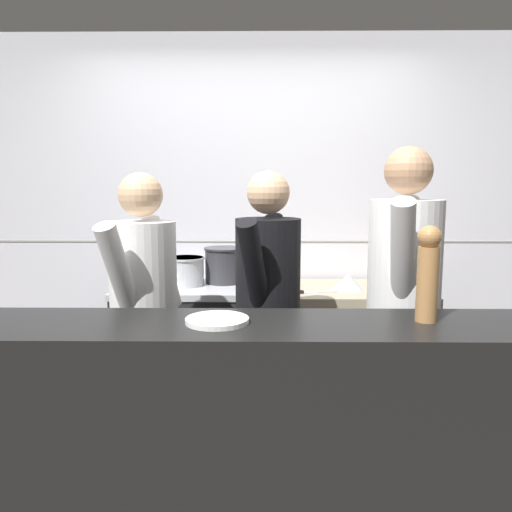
{
  "coord_description": "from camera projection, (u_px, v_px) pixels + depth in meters",
  "views": [
    {
      "loc": [
        0.08,
        -2.13,
        1.55
      ],
      "look_at": [
        0.05,
        0.71,
        1.15
      ],
      "focal_mm": 35.0,
      "sensor_mm": 36.0,
      "label": 1
    }
  ],
  "objects": [
    {
      "name": "wall_back_tiled",
      "position": [
        250.0,
        220.0,
        3.62
      ],
      "size": [
        8.0,
        0.06,
        2.6
      ],
      "color": "silver",
      "rests_on": "ground_plane"
    },
    {
      "name": "oven_range",
      "position": [
        186.0,
        350.0,
        3.35
      ],
      "size": [
        0.83,
        0.71,
        0.91
      ],
      "color": "#232326",
      "rests_on": "ground_plane"
    },
    {
      "name": "prep_counter",
      "position": [
        337.0,
        353.0,
        3.34
      ],
      "size": [
        1.14,
        0.65,
        0.88
      ],
      "color": "gray",
      "rests_on": "ground_plane"
    },
    {
      "name": "pass_counter",
      "position": [
        283.0,
        455.0,
        1.92
      ],
      "size": [
        2.87,
        0.45,
        1.04
      ],
      "color": "black",
      "rests_on": "ground_plane"
    },
    {
      "name": "stock_pot",
      "position": [
        145.0,
        268.0,
        3.22
      ],
      "size": [
        0.26,
        0.26,
        0.21
      ],
      "color": "#2D2D33",
      "rests_on": "oven_range"
    },
    {
      "name": "sauce_pot",
      "position": [
        185.0,
        270.0,
        3.22
      ],
      "size": [
        0.25,
        0.25,
        0.18
      ],
      "color": "#B7BABF",
      "rests_on": "oven_range"
    },
    {
      "name": "braising_pot",
      "position": [
        224.0,
        264.0,
        3.3
      ],
      "size": [
        0.26,
        0.26,
        0.23
      ],
      "color": "#2D2D33",
      "rests_on": "oven_range"
    },
    {
      "name": "mixing_bowl_steel",
      "position": [
        348.0,
        282.0,
        3.22
      ],
      "size": [
        0.21,
        0.21,
        0.1
      ],
      "color": "#B7BABF",
      "rests_on": "prep_counter"
    },
    {
      "name": "chefs_knife",
      "position": [
        309.0,
        292.0,
        3.13
      ],
      "size": [
        0.36,
        0.13,
        0.02
      ],
      "color": "#B7BABF",
      "rests_on": "prep_counter"
    },
    {
      "name": "plated_dish_main",
      "position": [
        217.0,
        320.0,
        1.86
      ],
      "size": [
        0.24,
        0.24,
        0.02
      ],
      "color": "white",
      "rests_on": "pass_counter"
    },
    {
      "name": "pepper_mill",
      "position": [
        428.0,
        272.0,
        1.85
      ],
      "size": [
        0.09,
        0.09,
        0.36
      ],
      "color": "#AD7A47",
      "rests_on": "pass_counter"
    },
    {
      "name": "chef_head_cook",
      "position": [
        145.0,
        318.0,
        2.48
      ],
      "size": [
        0.41,
        0.7,
        1.61
      ],
      "rotation": [
        0.0,
        0.0,
        -0.3
      ],
      "color": "black",
      "rests_on": "ground_plane"
    },
    {
      "name": "chef_sous",
      "position": [
        268.0,
        313.0,
        2.56
      ],
      "size": [
        0.42,
        0.7,
        1.62
      ],
      "rotation": [
        0.0,
        0.0,
        -0.34
      ],
      "color": "black",
      "rests_on": "ground_plane"
    },
    {
      "name": "chef_line",
      "position": [
        403.0,
        305.0,
        2.47
      ],
      "size": [
        0.45,
        0.75,
        1.74
      ],
      "rotation": [
        0.0,
        0.0,
        -0.33
      ],
      "color": "black",
      "rests_on": "ground_plane"
    }
  ]
}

